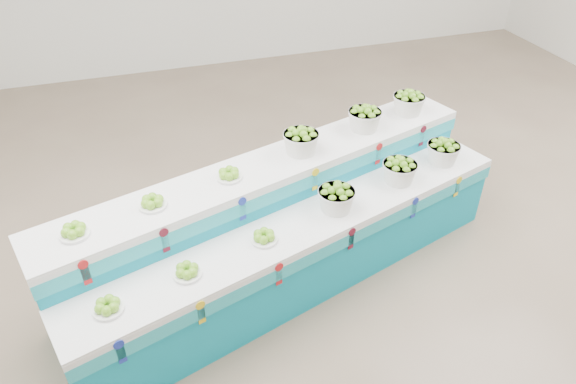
# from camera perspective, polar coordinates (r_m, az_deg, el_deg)

# --- Properties ---
(ground) EXTENTS (10.00, 10.00, 0.00)m
(ground) POSITION_cam_1_polar(r_m,az_deg,el_deg) (5.17, 10.37, -5.95)
(ground) COLOR brown
(ground) RESTS_ON ground
(display_stand) EXTENTS (4.13, 2.16, 1.02)m
(display_stand) POSITION_cam_1_polar(r_m,az_deg,el_deg) (4.53, 0.00, -3.70)
(display_stand) COLOR #0D90AD
(display_stand) RESTS_ON ground
(plate_lower_left) EXTENTS (0.26, 0.26, 0.09)m
(plate_lower_left) POSITION_cam_1_polar(r_m,az_deg,el_deg) (3.73, -18.84, -11.47)
(plate_lower_left) COLOR white
(plate_lower_left) RESTS_ON display_stand
(plate_lower_mid) EXTENTS (0.26, 0.26, 0.09)m
(plate_lower_mid) POSITION_cam_1_polar(r_m,az_deg,el_deg) (3.83, -10.82, -8.26)
(plate_lower_mid) COLOR white
(plate_lower_mid) RESTS_ON display_stand
(plate_lower_right) EXTENTS (0.26, 0.26, 0.09)m
(plate_lower_right) POSITION_cam_1_polar(r_m,az_deg,el_deg) (4.04, -2.60, -4.75)
(plate_lower_right) COLOR white
(plate_lower_right) RESTS_ON display_stand
(basket_lower_left) EXTENTS (0.38, 0.38, 0.22)m
(basket_lower_left) POSITION_cam_1_polar(r_m,az_deg,el_deg) (4.33, 5.22, -0.63)
(basket_lower_left) COLOR silver
(basket_lower_left) RESTS_ON display_stand
(basket_lower_mid) EXTENTS (0.38, 0.38, 0.22)m
(basket_lower_mid) POSITION_cam_1_polar(r_m,az_deg,el_deg) (4.75, 11.90, 2.30)
(basket_lower_mid) COLOR silver
(basket_lower_mid) RESTS_ON display_stand
(basket_lower_right) EXTENTS (0.38, 0.38, 0.22)m
(basket_lower_right) POSITION_cam_1_polar(r_m,az_deg,el_deg) (5.12, 16.33, 4.22)
(basket_lower_right) COLOR silver
(basket_lower_right) RESTS_ON display_stand
(plate_upper_left) EXTENTS (0.26, 0.26, 0.09)m
(plate_upper_left) POSITION_cam_1_polar(r_m,az_deg,el_deg) (3.91, -22.06, -3.82)
(plate_upper_left) COLOR white
(plate_upper_left) RESTS_ON display_stand
(plate_upper_mid) EXTENTS (0.26, 0.26, 0.09)m
(plate_upper_mid) POSITION_cam_1_polar(r_m,az_deg,el_deg) (4.00, -14.40, -1.00)
(plate_upper_mid) COLOR white
(plate_upper_mid) RESTS_ON display_stand
(plate_upper_right) EXTENTS (0.26, 0.26, 0.09)m
(plate_upper_right) POSITION_cam_1_polar(r_m,az_deg,el_deg) (4.21, -6.37, 1.99)
(plate_upper_right) COLOR white
(plate_upper_right) RESTS_ON display_stand
(basket_upper_left) EXTENTS (0.38, 0.38, 0.22)m
(basket_upper_left) POSITION_cam_1_polar(r_m,az_deg,el_deg) (4.49, 1.41, 5.54)
(basket_upper_left) COLOR silver
(basket_upper_left) RESTS_ON display_stand
(basket_upper_mid) EXTENTS (0.38, 0.38, 0.22)m
(basket_upper_mid) POSITION_cam_1_polar(r_m,az_deg,el_deg) (4.89, 8.24, 7.88)
(basket_upper_mid) COLOR silver
(basket_upper_mid) RESTS_ON display_stand
(basket_upper_right) EXTENTS (0.38, 0.38, 0.22)m
(basket_upper_right) POSITION_cam_1_polar(r_m,az_deg,el_deg) (5.26, 12.84, 9.39)
(basket_upper_right) COLOR silver
(basket_upper_right) RESTS_ON display_stand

